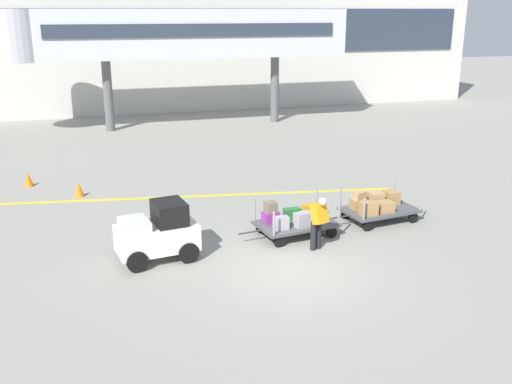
{
  "coord_description": "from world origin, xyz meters",
  "views": [
    {
      "loc": [
        -4.92,
        -12.8,
        6.38
      ],
      "look_at": [
        0.23,
        3.97,
        0.89
      ],
      "focal_mm": 40.73,
      "sensor_mm": 36.0,
      "label": 1
    }
  ],
  "objects_px": {
    "baggage_tug": "(158,233)",
    "safety_cone_near": "(79,189)",
    "baggage_handler": "(318,221)",
    "safety_cone_far": "(28,179)",
    "baggage_cart_middle": "(377,205)",
    "baggage_cart_lead": "(293,220)"
  },
  "relations": [
    {
      "from": "baggage_tug",
      "to": "safety_cone_near",
      "type": "height_order",
      "value": "baggage_tug"
    },
    {
      "from": "baggage_handler",
      "to": "safety_cone_far",
      "type": "distance_m",
      "value": 12.05
    },
    {
      "from": "baggage_cart_middle",
      "to": "baggage_handler",
      "type": "distance_m",
      "value": 3.2
    },
    {
      "from": "baggage_tug",
      "to": "baggage_handler",
      "type": "height_order",
      "value": "baggage_tug"
    },
    {
      "from": "baggage_cart_middle",
      "to": "baggage_handler",
      "type": "xyz_separation_m",
      "value": [
        -2.72,
        -1.65,
        0.36
      ]
    },
    {
      "from": "baggage_cart_middle",
      "to": "safety_cone_near",
      "type": "xyz_separation_m",
      "value": [
        -9.0,
        5.35,
        -0.23
      ]
    },
    {
      "from": "baggage_handler",
      "to": "safety_cone_near",
      "type": "bearing_deg",
      "value": 131.91
    },
    {
      "from": "baggage_tug",
      "to": "safety_cone_far",
      "type": "relative_size",
      "value": 4.05
    },
    {
      "from": "safety_cone_near",
      "to": "baggage_handler",
      "type": "bearing_deg",
      "value": -48.09
    },
    {
      "from": "safety_cone_near",
      "to": "baggage_cart_middle",
      "type": "bearing_deg",
      "value": -30.71
    },
    {
      "from": "baggage_cart_middle",
      "to": "safety_cone_far",
      "type": "distance_m",
      "value": 13.02
    },
    {
      "from": "baggage_tug",
      "to": "safety_cone_far",
      "type": "height_order",
      "value": "baggage_tug"
    },
    {
      "from": "baggage_tug",
      "to": "baggage_cart_lead",
      "type": "relative_size",
      "value": 0.73
    },
    {
      "from": "baggage_tug",
      "to": "safety_cone_near",
      "type": "relative_size",
      "value": 4.05
    },
    {
      "from": "safety_cone_near",
      "to": "safety_cone_far",
      "type": "xyz_separation_m",
      "value": [
        -1.81,
        1.91,
        0.0
      ]
    },
    {
      "from": "baggage_tug",
      "to": "baggage_cart_middle",
      "type": "height_order",
      "value": "baggage_tug"
    },
    {
      "from": "baggage_cart_lead",
      "to": "baggage_cart_middle",
      "type": "distance_m",
      "value": 3.02
    },
    {
      "from": "baggage_cart_lead",
      "to": "baggage_cart_middle",
      "type": "relative_size",
      "value": 1.0
    },
    {
      "from": "safety_cone_near",
      "to": "baggage_cart_lead",
      "type": "bearing_deg",
      "value": -43.83
    },
    {
      "from": "baggage_cart_lead",
      "to": "baggage_handler",
      "type": "height_order",
      "value": "baggage_handler"
    },
    {
      "from": "baggage_cart_lead",
      "to": "baggage_cart_middle",
      "type": "height_order",
      "value": "same"
    },
    {
      "from": "safety_cone_near",
      "to": "safety_cone_far",
      "type": "bearing_deg",
      "value": 133.49
    }
  ]
}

